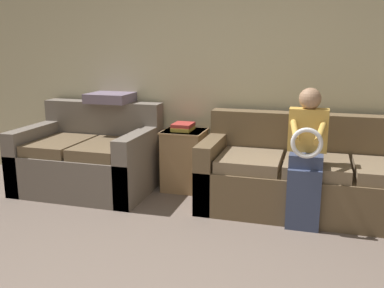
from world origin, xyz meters
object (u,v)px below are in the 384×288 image
at_px(couch_main, 316,178).
at_px(couch_side, 90,159).
at_px(child_left_seated, 307,152).
at_px(throw_pillow, 112,97).
at_px(book_stack, 183,127).
at_px(side_shelf, 184,159).

xyz_separation_m(couch_main, couch_side, (-2.31, -0.03, 0.01)).
height_order(child_left_seated, throw_pillow, child_left_seated).
xyz_separation_m(couch_side, book_stack, (0.96, 0.26, 0.36)).
distance_m(child_left_seated, throw_pillow, 2.22).
relative_size(child_left_seated, side_shelf, 1.82).
height_order(couch_side, side_shelf, couch_side).
bearing_deg(throw_pillow, side_shelf, -4.82).
bearing_deg(side_shelf, child_left_seated, -25.11).
bearing_deg(couch_side, throw_pillow, 71.16).
relative_size(couch_main, side_shelf, 3.28).
bearing_deg(couch_main, side_shelf, 170.13).
bearing_deg(side_shelf, couch_main, -9.87).
height_order(side_shelf, book_stack, book_stack).
bearing_deg(couch_side, side_shelf, 15.41).
distance_m(couch_main, side_shelf, 1.36).
bearing_deg(throw_pillow, couch_main, -7.92).
distance_m(couch_main, child_left_seated, 0.49).
bearing_deg(couch_main, throw_pillow, 172.08).
bearing_deg(child_left_seated, couch_side, 171.82).
distance_m(side_shelf, throw_pillow, 1.05).
bearing_deg(book_stack, couch_side, -164.68).
relative_size(couch_side, book_stack, 5.51).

